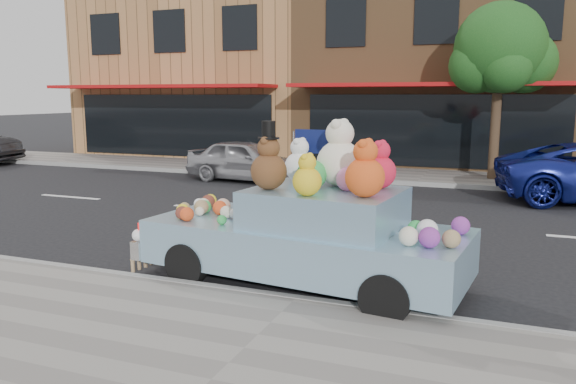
% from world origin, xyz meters
% --- Properties ---
extents(ground, '(120.00, 120.00, 0.00)m').
position_xyz_m(ground, '(0.00, 0.00, 0.00)').
color(ground, black).
rests_on(ground, ground).
extents(near_sidewalk, '(60.00, 3.00, 0.12)m').
position_xyz_m(near_sidewalk, '(0.00, -6.50, 0.06)').
color(near_sidewalk, gray).
rests_on(near_sidewalk, ground).
extents(far_sidewalk, '(60.00, 3.00, 0.12)m').
position_xyz_m(far_sidewalk, '(0.00, 6.50, 0.06)').
color(far_sidewalk, gray).
rests_on(far_sidewalk, ground).
extents(near_kerb, '(60.00, 0.12, 0.13)m').
position_xyz_m(near_kerb, '(0.00, -5.00, 0.07)').
color(near_kerb, gray).
rests_on(near_kerb, ground).
extents(far_kerb, '(60.00, 0.12, 0.13)m').
position_xyz_m(far_kerb, '(0.00, 5.00, 0.07)').
color(far_kerb, gray).
rests_on(far_kerb, ground).
extents(storefront_left, '(10.00, 9.80, 7.30)m').
position_xyz_m(storefront_left, '(-10.00, 11.97, 3.64)').
color(storefront_left, '#AA7747').
rests_on(storefront_left, ground).
extents(storefront_mid, '(10.00, 9.80, 7.30)m').
position_xyz_m(storefront_mid, '(0.00, 11.97, 3.64)').
color(storefront_mid, olive).
rests_on(storefront_mid, ground).
extents(street_tree, '(3.00, 2.70, 5.22)m').
position_xyz_m(street_tree, '(2.03, 6.55, 3.69)').
color(street_tree, '#38281C').
rests_on(street_tree, ground).
extents(car_silver, '(3.86, 1.88, 1.27)m').
position_xyz_m(car_silver, '(-4.95, 4.09, 0.63)').
color(car_silver, '#A9A9AE').
rests_on(car_silver, ground).
extents(art_car, '(4.65, 2.24, 2.26)m').
position_xyz_m(art_car, '(-0.13, -4.20, 0.80)').
color(art_car, black).
rests_on(art_car, ground).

